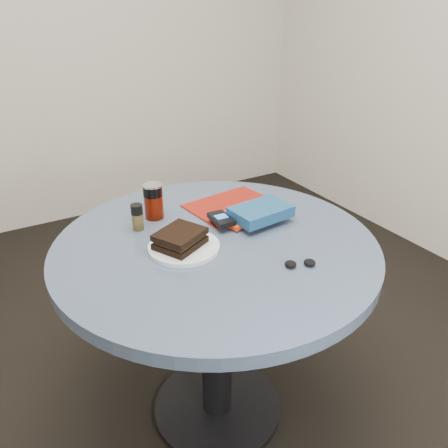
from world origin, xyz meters
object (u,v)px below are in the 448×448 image
plate (184,247)px  soda_can (153,201)px  magazine (232,206)px  red_book (242,215)px  pepper_grinder (137,217)px  novel (261,212)px  table (216,284)px  sandwich (180,238)px  headphones (300,263)px  mp3_player (221,219)px

plate → soda_can: size_ratio=1.76×
soda_can → magazine: 0.29m
soda_can → plate: bearing=-91.3°
magazine → red_book: (-0.02, -0.10, 0.01)m
pepper_grinder → novel: (0.37, -0.16, -0.01)m
table → red_book: bearing=30.0°
sandwich → soda_can: soda_can is taller
plate → magazine: plate is taller
table → red_book: 0.25m
novel → headphones: novel is taller
novel → mp3_player: size_ratio=1.89×
magazine → mp3_player: (-0.11, -0.12, 0.03)m
pepper_grinder → headphones: pepper_grinder is taller
soda_can → novel: 0.36m
plate → headphones: 0.35m
novel → table: bearing=-175.7°
table → novel: 0.28m
red_book → novel: novel is taller
soda_can → magazine: (0.28, -0.05, -0.06)m
plate → pepper_grinder: 0.21m
plate → magazine: size_ratio=0.71×
magazine → novel: 0.16m
plate → mp3_player: 0.18m
sandwich → soda_can: (0.02, 0.24, 0.02)m
sandwich → mp3_player: bearing=20.4°
sandwich → magazine: bearing=32.5°
plate → soda_can: (0.01, 0.24, 0.05)m
magazine → headphones: 0.44m
soda_can → magazine: bearing=-11.3°
headphones → table: bearing=118.3°
sandwich → pepper_grinder: (-0.06, 0.19, 0.01)m
plate → novel: 0.30m
table → mp3_player: bearing=49.7°
table → headphones: headphones is taller
red_book → mp3_player: (-0.09, -0.02, 0.02)m
pepper_grinder → headphones: bearing=-54.6°
table → mp3_player: mp3_player is taller
soda_can → pepper_grinder: size_ratio=1.39×
sandwich → red_book: bearing=16.9°
plate → sandwich: size_ratio=1.25×
soda_can → mp3_player: (0.16, -0.17, -0.03)m
sandwich → headphones: sandwich is taller
table → sandwich: size_ratio=5.84×
magazine → plate: bearing=-153.5°
novel → headphones: size_ratio=2.06×
red_book → headphones: red_book is taller
mp3_player → headphones: bearing=-77.4°
magazine → mp3_player: bearing=-140.9°
mp3_player → headphones: mp3_player is taller
table → plate: size_ratio=4.67×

